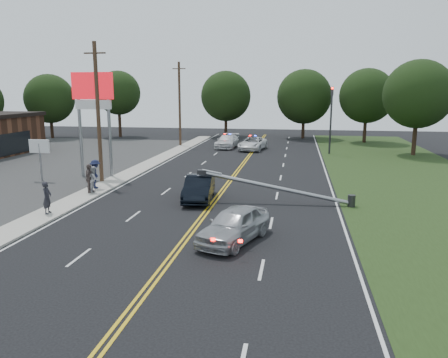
% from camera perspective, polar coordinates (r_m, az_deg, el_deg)
% --- Properties ---
extents(ground, '(120.00, 120.00, 0.00)m').
position_cam_1_polar(ground, '(19.31, -5.72, -8.68)').
color(ground, black).
rests_on(ground, ground).
extents(sidewalk, '(1.80, 70.00, 0.12)m').
position_cam_1_polar(sidewalk, '(31.20, -15.86, -1.14)').
color(sidewalk, '#ACA79B').
rests_on(sidewalk, ground).
extents(grass_verge, '(12.00, 80.00, 0.01)m').
position_cam_1_polar(grass_verge, '(29.55, 26.29, -2.71)').
color(grass_verge, '#213313').
rests_on(grass_verge, ground).
extents(centerline_yellow, '(0.36, 80.00, 0.00)m').
position_cam_1_polar(centerline_yellow, '(28.67, -0.48, -1.89)').
color(centerline_yellow, gold).
rests_on(centerline_yellow, ground).
extents(pylon_sign, '(3.20, 0.35, 8.00)m').
position_cam_1_polar(pylon_sign, '(35.03, -16.73, 9.94)').
color(pylon_sign, gray).
rests_on(pylon_sign, ground).
extents(small_sign, '(1.60, 0.14, 3.10)m').
position_cam_1_polar(small_sign, '(35.25, -22.94, 3.54)').
color(small_sign, gray).
rests_on(small_sign, ground).
extents(traffic_signal, '(0.28, 0.41, 7.05)m').
position_cam_1_polar(traffic_signal, '(47.65, 13.81, 8.20)').
color(traffic_signal, '#2D2D30').
rests_on(traffic_signal, ground).
extents(fallen_streetlight, '(9.36, 0.44, 1.91)m').
position_cam_1_polar(fallen_streetlight, '(26.11, 7.83, -1.29)').
color(fallen_streetlight, '#2D2D30').
rests_on(fallen_streetlight, ground).
extents(utility_pole_mid, '(1.60, 0.28, 10.00)m').
position_cam_1_polar(utility_pole_mid, '(32.69, -16.12, 8.30)').
color(utility_pole_mid, '#382619').
rests_on(utility_pole_mid, ground).
extents(utility_pole_far, '(1.60, 0.28, 10.00)m').
position_cam_1_polar(utility_pole_far, '(53.38, -5.82, 9.73)').
color(utility_pole_far, '#382619').
rests_on(utility_pole_far, ground).
extents(tree_4, '(6.85, 6.85, 8.97)m').
position_cam_1_polar(tree_4, '(67.08, -21.83, 9.70)').
color(tree_4, black).
rests_on(tree_4, ground).
extents(tree_5, '(6.30, 6.30, 9.50)m').
position_cam_1_polar(tree_5, '(65.88, -13.63, 10.87)').
color(tree_5, black).
rests_on(tree_5, ground).
extents(tree_6, '(7.23, 7.23, 9.49)m').
position_cam_1_polar(tree_6, '(64.42, 0.25, 10.76)').
color(tree_6, black).
rests_on(tree_6, ground).
extents(tree_7, '(7.60, 7.60, 9.63)m').
position_cam_1_polar(tree_7, '(63.21, 10.44, 10.52)').
color(tree_7, black).
rests_on(tree_7, ground).
extents(tree_8, '(6.99, 6.99, 9.50)m').
position_cam_1_polar(tree_8, '(59.84, 18.17, 10.27)').
color(tree_8, black).
rests_on(tree_8, ground).
extents(tree_9, '(7.01, 7.01, 9.81)m').
position_cam_1_polar(tree_9, '(49.71, 24.04, 10.08)').
color(tree_9, black).
rests_on(tree_9, ground).
extents(crashed_sedan, '(2.08, 4.75, 1.52)m').
position_cam_1_polar(crashed_sedan, '(26.85, -3.29, -1.19)').
color(crashed_sedan, black).
rests_on(crashed_sedan, ground).
extents(waiting_sedan, '(3.28, 4.92, 1.55)m').
position_cam_1_polar(waiting_sedan, '(19.51, 1.34, -5.99)').
color(waiting_sedan, '#A0A2A8').
rests_on(waiting_sedan, ground).
extents(emergency_a, '(3.20, 5.61, 1.47)m').
position_cam_1_polar(emergency_a, '(49.91, 3.75, 4.64)').
color(emergency_a, silver).
rests_on(emergency_a, ground).
extents(emergency_b, '(2.49, 5.47, 1.55)m').
position_cam_1_polar(emergency_b, '(51.81, 0.43, 4.96)').
color(emergency_b, silver).
rests_on(emergency_b, ground).
extents(bystander_a, '(0.48, 0.68, 1.75)m').
position_cam_1_polar(bystander_a, '(25.31, -22.11, -2.26)').
color(bystander_a, '#232229').
rests_on(bystander_a, sidewalk).
extents(bystander_b, '(0.89, 1.00, 1.71)m').
position_cam_1_polar(bystander_b, '(29.62, -16.62, -0.03)').
color(bystander_b, '#9F9EA3').
rests_on(bystander_b, sidewalk).
extents(bystander_c, '(1.13, 1.44, 1.95)m').
position_cam_1_polar(bystander_c, '(30.80, -16.43, 0.63)').
color(bystander_c, '#181D3C').
rests_on(bystander_c, sidewalk).
extents(bystander_d, '(0.63, 1.16, 1.88)m').
position_cam_1_polar(bystander_d, '(29.58, -17.19, 0.09)').
color(bystander_d, '#63524F').
rests_on(bystander_d, sidewalk).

